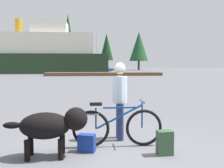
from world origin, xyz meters
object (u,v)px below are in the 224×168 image
object	(u,v)px
handbag_pannier	(87,143)
ferry_boat	(37,54)
dog	(51,125)
backpack	(165,143)
bicycle	(117,127)
person_cyclist	(120,93)
sailboat_moored	(97,69)

from	to	relation	value
handbag_pannier	ferry_boat	world-z (taller)	ferry_boat
dog	backpack	xyz separation A→B (m)	(2.05, -0.07, -0.36)
bicycle	ferry_boat	world-z (taller)	ferry_boat
bicycle	dog	size ratio (longest dim) A/B	1.23
bicycle	ferry_boat	size ratio (longest dim) A/B	0.08
person_cyclist	ferry_boat	xyz separation A→B (m)	(-8.71, 38.73, 2.00)
dog	sailboat_moored	world-z (taller)	sailboat_moored
sailboat_moored	bicycle	bearing A→B (deg)	-91.64
ferry_boat	dog	bearing A→B (deg)	-79.53
bicycle	dog	bearing A→B (deg)	-157.90
bicycle	sailboat_moored	bearing A→B (deg)	88.36
bicycle	handbag_pannier	size ratio (longest dim) A/B	5.41
backpack	bicycle	bearing A→B (deg)	145.31
backpack	ferry_boat	size ratio (longest dim) A/B	0.02
dog	backpack	bearing A→B (deg)	-1.90
dog	sailboat_moored	bearing A→B (deg)	86.80
backpack	handbag_pannier	distance (m)	1.46
person_cyclist	handbag_pannier	size ratio (longest dim) A/B	5.03
handbag_pannier	sailboat_moored	distance (m)	44.38
handbag_pannier	ferry_boat	bearing A→B (deg)	101.40
dog	ferry_boat	distance (m)	40.51
backpack	handbag_pannier	xyz separation A→B (m)	(-1.43, 0.31, -0.06)
ferry_boat	person_cyclist	bearing A→B (deg)	-77.33
dog	sailboat_moored	distance (m)	44.65
person_cyclist	ferry_boat	distance (m)	39.74
person_cyclist	sailboat_moored	distance (m)	43.56
handbag_pannier	dog	bearing A→B (deg)	-159.02
dog	handbag_pannier	world-z (taller)	dog
bicycle	handbag_pannier	bearing A→B (deg)	-156.78
bicycle	handbag_pannier	world-z (taller)	bicycle
backpack	ferry_boat	xyz separation A→B (m)	(-9.40, 39.83, 2.79)
person_cyclist	ferry_boat	size ratio (longest dim) A/B	0.08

